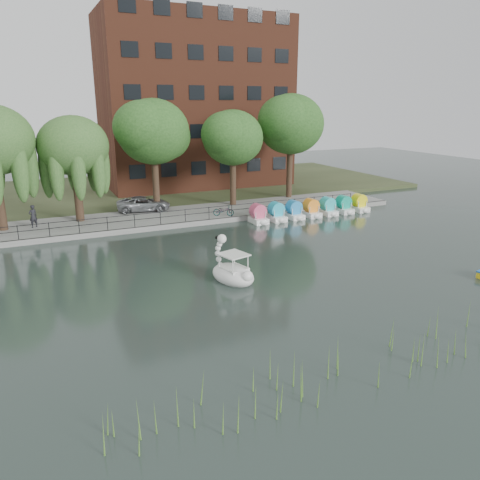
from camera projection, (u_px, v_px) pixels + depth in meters
ground_plane at (262, 283)px, 25.49m from camera, size 120.00×120.00×0.00m
promenade at (175, 216)px, 39.37m from camera, size 40.00×6.00×0.40m
kerb at (186, 225)px, 36.80m from camera, size 40.00×0.25×0.40m
land_strip at (138, 190)px, 51.57m from camera, size 60.00×22.00×0.36m
railing at (185, 212)px, 36.71m from camera, size 32.00×0.05×1.00m
apartment_building at (195, 103)px, 51.74m from camera, size 20.00×10.07×18.00m
willow_mid at (73, 146)px, 35.52m from camera, size 5.32×5.32×8.15m
broadleaf_center at (153, 132)px, 38.76m from camera, size 6.00×6.00×9.25m
broadleaf_right at (233, 138)px, 41.32m from camera, size 5.40×5.40×8.32m
broadleaf_far at (291, 125)px, 44.51m from camera, size 6.30×6.30×9.71m
minivan at (144, 203)px, 40.31m from camera, size 3.13×5.50×1.45m
bicycle at (223, 210)px, 38.59m from camera, size 1.37×1.79×1.00m
pedestrian at (33, 215)px, 34.93m from camera, size 0.85×0.74×1.98m
swan_boat at (232, 271)px, 25.71m from camera, size 2.50×3.26×2.44m
pedal_boat_row at (311, 210)px, 40.07m from camera, size 11.35×1.70×1.40m
reed_bank at (423, 344)px, 17.84m from camera, size 24.00×2.40×1.20m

